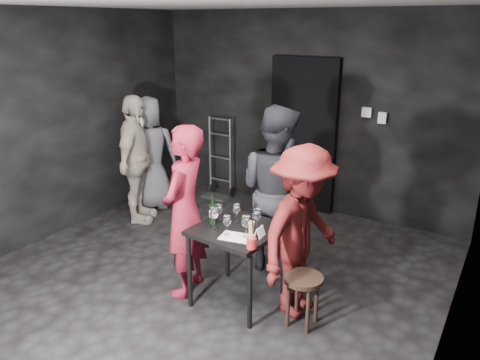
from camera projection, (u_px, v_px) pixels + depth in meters
The scene contains 26 objects.
floor at pixel (201, 282), 4.78m from camera, with size 4.50×5.00×0.02m, color black.
ceiling at pixel (192, 0), 3.91m from camera, with size 4.50×5.00×0.02m, color silver.
wall_back at pixel (306, 113), 6.37m from camera, with size 4.50×0.04×2.70m, color black.
wall_left at pixel (41, 128), 5.46m from camera, with size 0.04×5.00×2.70m, color black.
wall_right at pixel (459, 201), 3.24m from camera, with size 0.04×5.00×2.70m, color black.
doorway at pixel (303, 135), 6.41m from camera, with size 0.95×0.10×2.10m, color black.
wallbox_upper at pixel (367, 112), 5.87m from camera, with size 0.12×0.06×0.12m, color #B7B7B2.
wallbox_lower at pixel (383, 118), 5.79m from camera, with size 0.10×0.06×0.14m, color #B7B7B2.
hand_truck at pixel (219, 182), 7.08m from camera, with size 0.40×0.34×1.20m.
tasting_table at pixel (237, 238), 4.28m from camera, with size 0.72×0.72×0.75m.
stool at pixel (303, 286), 4.01m from camera, with size 0.34×0.34×0.47m.
server_red at pixel (184, 203), 4.37m from camera, with size 0.67×0.44×1.85m, color maroon.
woman_black at pixel (277, 176), 4.78m from camera, with size 1.01×0.55×2.08m, color #24242A.
man_maroon at pixel (302, 229), 4.07m from camera, with size 1.06×0.49×1.64m, color maroon.
bystander_cream at pixel (135, 153), 5.99m from camera, with size 1.10×0.52×1.87m, color beige.
bystander_grey at pixel (149, 150), 6.47m from camera, with size 0.82×0.45×1.69m, color #5A5961.
tasting_mat at pixel (236, 237), 4.06m from camera, with size 0.28×0.19×0.00m, color white.
wine_glass_a at pixel (214, 217), 4.20m from camera, with size 0.08×0.08×0.22m, color white, non-canonical shape.
wine_glass_b at pixel (219, 212), 4.36m from camera, with size 0.07×0.07×0.18m, color white, non-canonical shape.
wine_glass_c at pixel (237, 212), 4.34m from camera, with size 0.08×0.08×0.20m, color white, non-canonical shape.
wine_glass_d at pixel (227, 225), 4.08m from camera, with size 0.08×0.08×0.20m, color white, non-canonical shape.
wine_glass_e at pixel (246, 226), 4.03m from camera, with size 0.08×0.08×0.22m, color white, non-canonical shape.
wine_glass_f at pixel (257, 219), 4.18m from camera, with size 0.08×0.08×0.22m, color white, non-canonical shape.
wine_bottle at pixel (213, 213), 4.31m from camera, with size 0.07×0.07×0.28m.
breadstick_cup at pixel (251, 235), 3.84m from camera, with size 0.08×0.08×0.26m.
reserved_card at pixel (258, 232), 4.07m from camera, with size 0.07×0.12×0.09m, color white, non-canonical shape.
Camera 1 is at (2.53, -3.37, 2.53)m, focal length 35.00 mm.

